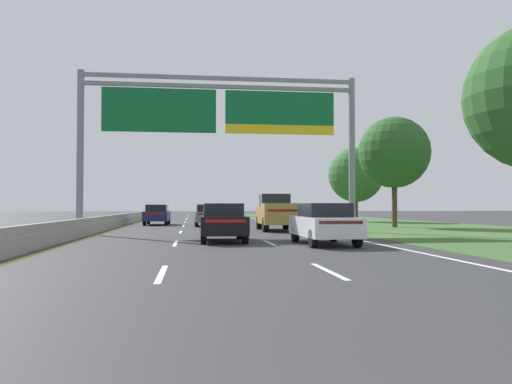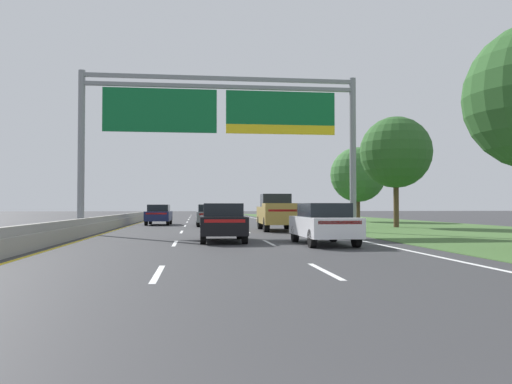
{
  "view_description": "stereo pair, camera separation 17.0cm",
  "coord_description": "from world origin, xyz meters",
  "px_view_note": "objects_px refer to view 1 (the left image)",
  "views": [
    {
      "loc": [
        -1.19,
        -0.86,
        1.47
      ],
      "look_at": [
        1.59,
        21.71,
        2.08
      ],
      "focal_mm": 36.22,
      "sensor_mm": 36.0,
      "label": 1
    },
    {
      "loc": [
        -1.03,
        -0.88,
        1.47
      ],
      "look_at": [
        1.59,
        21.71,
        2.08
      ],
      "focal_mm": 36.22,
      "sensor_mm": 36.0,
      "label": 2
    }
  ],
  "objects_px": {
    "pickup_truck_gold": "(276,212)",
    "roadside_tree_far": "(356,175)",
    "overhead_sign_gantry": "(221,119)",
    "car_white_right_lane_sedan": "(324,223)",
    "roadside_tree_mid": "(394,153)",
    "car_black_centre_lane_sedan": "(223,222)",
    "car_navy_left_lane_sedan": "(157,214)",
    "car_grey_centre_lane_sedan": "(208,215)"
  },
  "relations": [
    {
      "from": "roadside_tree_mid",
      "to": "roadside_tree_far",
      "type": "bearing_deg",
      "value": 83.76
    },
    {
      "from": "roadside_tree_mid",
      "to": "overhead_sign_gantry",
      "type": "bearing_deg",
      "value": -153.65
    },
    {
      "from": "car_grey_centre_lane_sedan",
      "to": "roadside_tree_far",
      "type": "relative_size",
      "value": 0.64
    },
    {
      "from": "pickup_truck_gold",
      "to": "roadside_tree_mid",
      "type": "relative_size",
      "value": 0.72
    },
    {
      "from": "car_grey_centre_lane_sedan",
      "to": "roadside_tree_mid",
      "type": "xyz_separation_m",
      "value": [
        12.65,
        -3.67,
        4.31
      ]
    },
    {
      "from": "car_navy_left_lane_sedan",
      "to": "car_white_right_lane_sedan",
      "type": "relative_size",
      "value": 1.0
    },
    {
      "from": "roadside_tree_mid",
      "to": "pickup_truck_gold",
      "type": "bearing_deg",
      "value": -159.55
    },
    {
      "from": "car_white_right_lane_sedan",
      "to": "roadside_tree_far",
      "type": "bearing_deg",
      "value": -21.06
    },
    {
      "from": "overhead_sign_gantry",
      "to": "car_black_centre_lane_sedan",
      "type": "distance_m",
      "value": 8.34
    },
    {
      "from": "pickup_truck_gold",
      "to": "car_white_right_lane_sedan",
      "type": "xyz_separation_m",
      "value": [
        -0.0,
        -11.39,
        -0.26
      ]
    },
    {
      "from": "car_black_centre_lane_sedan",
      "to": "roadside_tree_mid",
      "type": "height_order",
      "value": "roadside_tree_mid"
    },
    {
      "from": "roadside_tree_mid",
      "to": "roadside_tree_far",
      "type": "height_order",
      "value": "roadside_tree_mid"
    },
    {
      "from": "overhead_sign_gantry",
      "to": "car_black_centre_lane_sedan",
      "type": "height_order",
      "value": "overhead_sign_gantry"
    },
    {
      "from": "car_black_centre_lane_sedan",
      "to": "roadside_tree_far",
      "type": "relative_size",
      "value": 0.64
    },
    {
      "from": "overhead_sign_gantry",
      "to": "car_grey_centre_lane_sedan",
      "type": "xyz_separation_m",
      "value": [
        -0.41,
        9.73,
        -5.35
      ]
    },
    {
      "from": "car_white_right_lane_sedan",
      "to": "roadside_tree_mid",
      "type": "bearing_deg",
      "value": -31.54
    },
    {
      "from": "car_black_centre_lane_sedan",
      "to": "car_navy_left_lane_sedan",
      "type": "bearing_deg",
      "value": 12.32
    },
    {
      "from": "overhead_sign_gantry",
      "to": "car_grey_centre_lane_sedan",
      "type": "bearing_deg",
      "value": 92.4
    },
    {
      "from": "pickup_truck_gold",
      "to": "car_black_centre_lane_sedan",
      "type": "height_order",
      "value": "pickup_truck_gold"
    },
    {
      "from": "pickup_truck_gold",
      "to": "roadside_tree_far",
      "type": "bearing_deg",
      "value": -30.89
    },
    {
      "from": "car_grey_centre_lane_sedan",
      "to": "roadside_tree_far",
      "type": "distance_m",
      "value": 17.02
    },
    {
      "from": "car_navy_left_lane_sedan",
      "to": "roadside_tree_far",
      "type": "relative_size",
      "value": 0.64
    },
    {
      "from": "car_navy_left_lane_sedan",
      "to": "car_black_centre_lane_sedan",
      "type": "xyz_separation_m",
      "value": [
        3.97,
        -19.26,
        0.0
      ]
    },
    {
      "from": "overhead_sign_gantry",
      "to": "pickup_truck_gold",
      "type": "bearing_deg",
      "value": 38.72
    },
    {
      "from": "overhead_sign_gantry",
      "to": "car_grey_centre_lane_sedan",
      "type": "relative_size",
      "value": 3.4
    },
    {
      "from": "overhead_sign_gantry",
      "to": "car_white_right_lane_sedan",
      "type": "height_order",
      "value": "overhead_sign_gantry"
    },
    {
      "from": "car_white_right_lane_sedan",
      "to": "car_grey_centre_lane_sedan",
      "type": "bearing_deg",
      "value": 11.32
    },
    {
      "from": "overhead_sign_gantry",
      "to": "car_black_centre_lane_sedan",
      "type": "bearing_deg",
      "value": -92.18
    },
    {
      "from": "car_white_right_lane_sedan",
      "to": "car_navy_left_lane_sedan",
      "type": "bearing_deg",
      "value": 19.07
    },
    {
      "from": "car_white_right_lane_sedan",
      "to": "pickup_truck_gold",
      "type": "bearing_deg",
      "value": -0.71
    },
    {
      "from": "roadside_tree_far",
      "to": "car_white_right_lane_sedan",
      "type": "bearing_deg",
      "value": -110.37
    },
    {
      "from": "overhead_sign_gantry",
      "to": "roadside_tree_far",
      "type": "height_order",
      "value": "overhead_sign_gantry"
    },
    {
      "from": "car_navy_left_lane_sedan",
      "to": "car_grey_centre_lane_sedan",
      "type": "xyz_separation_m",
      "value": [
        3.81,
        -3.13,
        0.0
      ]
    },
    {
      "from": "car_white_right_lane_sedan",
      "to": "car_black_centre_lane_sedan",
      "type": "relative_size",
      "value": 1.0
    },
    {
      "from": "car_black_centre_lane_sedan",
      "to": "roadside_tree_mid",
      "type": "bearing_deg",
      "value": -44.38
    },
    {
      "from": "overhead_sign_gantry",
      "to": "car_white_right_lane_sedan",
      "type": "distance_m",
      "value": 10.7
    },
    {
      "from": "car_navy_left_lane_sedan",
      "to": "car_black_centre_lane_sedan",
      "type": "bearing_deg",
      "value": -167.32
    },
    {
      "from": "overhead_sign_gantry",
      "to": "pickup_truck_gold",
      "type": "xyz_separation_m",
      "value": [
        3.5,
        2.8,
        -5.09
      ]
    },
    {
      "from": "car_black_centre_lane_sedan",
      "to": "roadside_tree_mid",
      "type": "xyz_separation_m",
      "value": [
        12.48,
        12.46,
        4.31
      ]
    },
    {
      "from": "pickup_truck_gold",
      "to": "car_grey_centre_lane_sedan",
      "type": "bearing_deg",
      "value": 31.0
    },
    {
      "from": "car_grey_centre_lane_sedan",
      "to": "roadside_tree_mid",
      "type": "relative_size",
      "value": 0.58
    },
    {
      "from": "roadside_tree_far",
      "to": "car_grey_centre_lane_sedan",
      "type": "bearing_deg",
      "value": -147.43
    }
  ]
}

